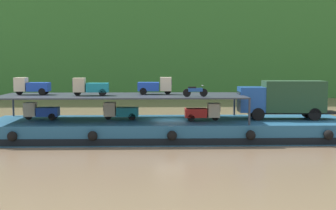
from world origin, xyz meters
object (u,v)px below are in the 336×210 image
at_px(motorcycle_upper_port, 195,91).
at_px(mini_truck_lower_stern, 41,111).
at_px(mini_truck_upper_fore, 155,86).
at_px(mini_truck_upper_mid, 90,87).
at_px(mini_truck_upper_stern, 32,86).
at_px(mini_truck_lower_aft, 120,111).
at_px(cargo_barge, 170,129).
at_px(covered_lorry, 284,98).
at_px(mini_truck_lower_mid, 203,112).

bearing_deg(motorcycle_upper_port, mini_truck_lower_stern, 168.12).
relative_size(mini_truck_lower_stern, mini_truck_upper_fore, 1.00).
bearing_deg(mini_truck_upper_mid, mini_truck_upper_fore, 14.54).
height_order(mini_truck_lower_stern, mini_truck_upper_stern, mini_truck_upper_stern).
xyz_separation_m(mini_truck_lower_aft, motorcycle_upper_port, (5.78, -2.41, 1.74)).
bearing_deg(mini_truck_upper_stern, motorcycle_upper_port, -11.16).
xyz_separation_m(cargo_barge, mini_truck_upper_stern, (-11.02, 0.59, 3.44)).
bearing_deg(mini_truck_upper_fore, mini_truck_upper_stern, -178.92).
height_order(mini_truck_upper_stern, motorcycle_upper_port, mini_truck_upper_stern).
bearing_deg(covered_lorry, mini_truck_lower_aft, 179.70).
bearing_deg(mini_truck_lower_aft, mini_truck_upper_fore, 6.20).
relative_size(mini_truck_lower_stern, mini_truck_lower_mid, 1.00).
bearing_deg(mini_truck_upper_stern, mini_truck_lower_aft, -0.98).
height_order(covered_lorry, mini_truck_lower_stern, covered_lorry).
distance_m(covered_lorry, mini_truck_lower_mid, 6.76).
xyz_separation_m(mini_truck_lower_stern, mini_truck_upper_mid, (4.12, -1.15, 2.00)).
distance_m(cargo_barge, mini_truck_lower_mid, 2.98).
height_order(covered_lorry, mini_truck_upper_fore, mini_truck_upper_fore).
bearing_deg(mini_truck_lower_stern, mini_truck_upper_stern, -177.95).
distance_m(mini_truck_lower_stern, mini_truck_lower_mid, 12.95).
xyz_separation_m(covered_lorry, mini_truck_lower_aft, (-13.16, 0.07, -1.00)).
bearing_deg(mini_truck_upper_fore, mini_truck_lower_aft, -173.80).
distance_m(mini_truck_lower_stern, mini_truck_upper_stern, 2.12).
height_order(covered_lorry, mini_truck_upper_stern, mini_truck_upper_stern).
relative_size(cargo_barge, covered_lorry, 3.58).
bearing_deg(mini_truck_lower_mid, mini_truck_upper_stern, 175.38).
xyz_separation_m(mini_truck_lower_mid, mini_truck_upper_fore, (-3.72, 1.28, 2.00)).
bearing_deg(mini_truck_upper_fore, motorcycle_upper_port, -42.56).
bearing_deg(mini_truck_lower_mid, mini_truck_upper_mid, -179.80).
bearing_deg(mini_truck_upper_stern, mini_truck_lower_stern, 2.05).
bearing_deg(cargo_barge, mini_truck_upper_fore, 145.99).
height_order(mini_truck_lower_aft, mini_truck_upper_stern, mini_truck_upper_stern).
relative_size(cargo_barge, mini_truck_lower_stern, 10.27).
distance_m(mini_truck_lower_aft, mini_truck_lower_mid, 6.61).
bearing_deg(mini_truck_lower_mid, cargo_barge, 168.88).
relative_size(mini_truck_upper_stern, mini_truck_upper_fore, 1.00).
bearing_deg(mini_truck_upper_fore, cargo_barge, -34.01).
height_order(cargo_barge, mini_truck_lower_stern, mini_truck_lower_stern).
bearing_deg(mini_truck_upper_stern, covered_lorry, -0.54).
distance_m(mini_truck_upper_stern, mini_truck_upper_fore, 9.87).
height_order(mini_truck_lower_stern, motorcycle_upper_port, motorcycle_upper_port).
bearing_deg(motorcycle_upper_port, mini_truck_upper_mid, 170.09).
bearing_deg(mini_truck_upper_stern, cargo_barge, -3.08).
relative_size(mini_truck_lower_aft, mini_truck_upper_stern, 1.00).
distance_m(mini_truck_lower_mid, motorcycle_upper_port, 2.38).
relative_size(cargo_barge, mini_truck_upper_mid, 10.22).
relative_size(mini_truck_lower_aft, mini_truck_lower_mid, 1.01).
height_order(mini_truck_lower_stern, mini_truck_lower_mid, same).
bearing_deg(mini_truck_lower_aft, motorcycle_upper_port, -22.64).
distance_m(mini_truck_upper_stern, motorcycle_upper_port, 13.08).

